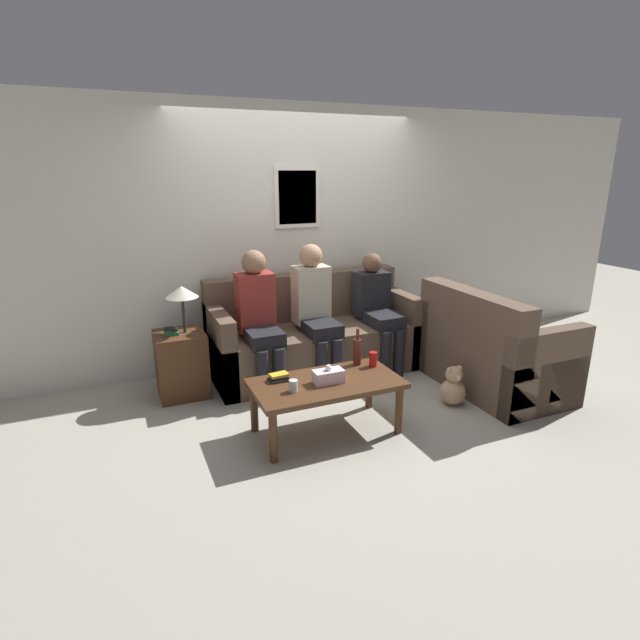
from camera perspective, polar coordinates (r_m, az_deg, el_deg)
The scene contains 15 objects.
ground_plane at distance 4.75m, azimuth 1.57°, elevation -7.72°, with size 16.00×16.00×0.00m, color #ADA899.
wall_back at distance 5.23m, azimuth -2.72°, elevation 9.48°, with size 9.00×0.08×2.60m.
couch_main at distance 5.04m, azimuth -0.78°, elevation -2.07°, with size 2.05×0.83×0.95m.
couch_side at distance 4.88m, azimuth 19.04°, elevation -3.65°, with size 0.83×1.31×0.95m.
coffee_table at distance 3.85m, azimuth 0.72°, elevation -7.77°, with size 1.14×0.59×0.43m.
side_table_with_lamp at distance 4.65m, azimuth -15.55°, elevation -4.32°, with size 0.43×0.43×1.01m.
wine_bottle at distance 4.11m, azimuth 4.29°, elevation -3.55°, with size 0.07×0.07×0.31m.
drinking_glass at distance 3.64m, azimuth -3.05°, elevation -7.52°, with size 0.07×0.07×0.09m.
book_stack at distance 3.84m, azimuth -4.71°, elevation -6.54°, with size 0.16×0.12×0.05m.
soda_can at distance 4.10m, azimuth 6.09°, elevation -4.48°, with size 0.07×0.07×0.12m.
tissue_box at distance 3.78m, azimuth 0.96°, elevation -6.42°, with size 0.23×0.12×0.15m.
person_left at distance 4.56m, azimuth -7.00°, elevation 0.63°, with size 0.34×0.60×1.28m.
person_middle at distance 4.77m, azimuth -0.52°, elevation 1.57°, with size 0.34×0.61×1.30m.
person_right at distance 5.08m, azimuth 6.57°, elevation 1.59°, with size 0.34×0.62×1.16m.
teddy_bear at distance 4.53m, azimuth 14.95°, elevation -7.49°, with size 0.22×0.22×0.35m.
Camera 1 is at (-1.82, -3.91, 1.98)m, focal length 28.00 mm.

